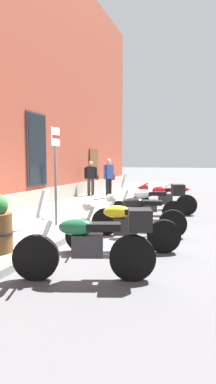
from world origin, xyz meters
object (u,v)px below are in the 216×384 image
object	(u,v)px
pedestrian_dark_jacket	(91,176)
motorcycle_red_sport	(161,197)
motorcycle_silver_touring	(151,203)
parking_sign	(56,162)
motorcycle_yellow_naked	(121,227)
motorcycle_green_touring	(92,243)
pedestrian_blue_top	(109,176)
motorcycle_black_naked	(138,216)

from	to	relation	value
pedestrian_dark_jacket	motorcycle_red_sport	bearing A→B (deg)	-132.44
motorcycle_silver_touring	parking_sign	distance (m)	2.81
motorcycle_yellow_naked	motorcycle_red_sport	distance (m)	4.24
motorcycle_silver_touring	parking_sign	world-z (taller)	parking_sign
motorcycle_green_touring	pedestrian_dark_jacket	size ratio (longest dim) A/B	1.28
pedestrian_blue_top	parking_sign	xyz separation A→B (m)	(-5.73, -0.56, 0.62)
motorcycle_black_naked	motorcycle_red_sport	world-z (taller)	motorcycle_red_sport
motorcycle_silver_touring	motorcycle_green_touring	bearing A→B (deg)	179.65
pedestrian_blue_top	motorcycle_red_sport	bearing A→B (deg)	-135.80
motorcycle_yellow_naked	motorcycle_black_naked	xyz separation A→B (m)	(1.28, -0.01, 0.00)
motorcycle_red_sport	motorcycle_black_naked	bearing A→B (deg)	178.91
motorcycle_green_touring	parking_sign	world-z (taller)	parking_sign
motorcycle_green_touring	pedestrian_blue_top	xyz separation A→B (m)	(8.45, 2.58, 0.51)
motorcycle_red_sport	parking_sign	xyz separation A→B (m)	(-2.99, 2.10, 1.13)
motorcycle_green_touring	pedestrian_dark_jacket	world-z (taller)	pedestrian_dark_jacket
motorcycle_green_touring	motorcycle_silver_touring	distance (m)	4.29
motorcycle_silver_touring	pedestrian_dark_jacket	bearing A→B (deg)	37.30
motorcycle_red_sport	pedestrian_blue_top	size ratio (longest dim) A/B	1.23
motorcycle_yellow_naked	motorcycle_red_sport	bearing A→B (deg)	-0.85
motorcycle_black_naked	motorcycle_silver_touring	bearing A→B (deg)	-0.33
motorcycle_yellow_naked	parking_sign	distance (m)	2.67
motorcycle_silver_touring	parking_sign	bearing A→B (deg)	127.30
motorcycle_red_sport	pedestrian_dark_jacket	world-z (taller)	pedestrian_dark_jacket
motorcycle_red_sport	pedestrian_dark_jacket	bearing A→B (deg)	47.56
motorcycle_silver_touring	pedestrian_blue_top	world-z (taller)	pedestrian_blue_top
motorcycle_green_touring	motorcycle_yellow_naked	bearing A→B (deg)	-0.42
pedestrian_dark_jacket	parking_sign	xyz separation A→B (m)	(-6.43, -1.66, 0.70)
pedestrian_dark_jacket	motorcycle_green_touring	bearing A→B (deg)	-158.09
motorcycle_black_naked	motorcycle_red_sport	xyz separation A→B (m)	(2.96, -0.06, 0.09)
motorcycle_black_naked	pedestrian_dark_jacket	world-z (taller)	pedestrian_dark_jacket
motorcycle_silver_touring	pedestrian_dark_jacket	size ratio (longest dim) A/B	1.32
motorcycle_red_sport	pedestrian_dark_jacket	distance (m)	5.11
motorcycle_yellow_naked	pedestrian_blue_top	distance (m)	7.46
pedestrian_blue_top	parking_sign	world-z (taller)	parking_sign
motorcycle_red_sport	parking_sign	distance (m)	3.82
motorcycle_red_sport	pedestrian_dark_jacket	size ratio (longest dim) A/B	1.32
pedestrian_blue_top	motorcycle_green_touring	bearing A→B (deg)	-163.00
motorcycle_black_naked	motorcycle_red_sport	bearing A→B (deg)	-1.09
motorcycle_green_touring	pedestrian_dark_jacket	xyz separation A→B (m)	(9.15, 3.68, 0.44)
parking_sign	pedestrian_blue_top	bearing A→B (deg)	5.61
motorcycle_yellow_naked	motorcycle_silver_touring	xyz separation A→B (m)	(2.81, -0.02, 0.09)
motorcycle_yellow_naked	motorcycle_silver_touring	world-z (taller)	motorcycle_silver_touring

